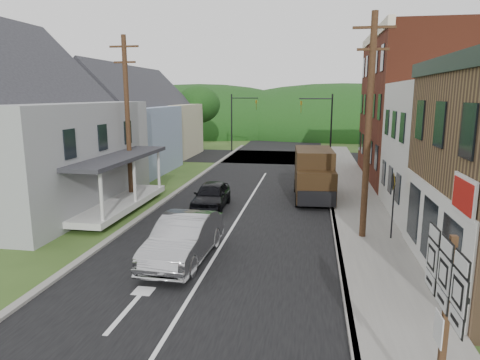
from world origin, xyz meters
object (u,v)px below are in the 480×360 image
at_px(delivery_van, 314,175).
at_px(silver_sedan, 184,239).
at_px(dark_sedan, 211,196).
at_px(route_sign_cluster, 444,306).
at_px(warning_sign, 393,197).

bearing_deg(delivery_van, silver_sedan, -117.98).
xyz_separation_m(silver_sedan, dark_sedan, (-0.71, 7.26, -0.12)).
relative_size(silver_sedan, route_sign_cluster, 1.41).
bearing_deg(silver_sedan, warning_sign, 25.81).
height_order(delivery_van, route_sign_cluster, route_sign_cluster).
xyz_separation_m(delivery_van, route_sign_cluster, (2.09, -17.17, 0.98)).
height_order(silver_sedan, dark_sedan, silver_sedan).
relative_size(delivery_van, warning_sign, 1.91).
bearing_deg(route_sign_cluster, silver_sedan, 133.06).
bearing_deg(dark_sedan, delivery_van, 26.86).
bearing_deg(warning_sign, route_sign_cluster, -94.71).
relative_size(silver_sedan, dark_sedan, 1.22).
xyz_separation_m(silver_sedan, delivery_van, (4.61, 10.14, 0.63)).
bearing_deg(route_sign_cluster, dark_sedan, 116.84).
bearing_deg(dark_sedan, route_sign_cluster, -64.23).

